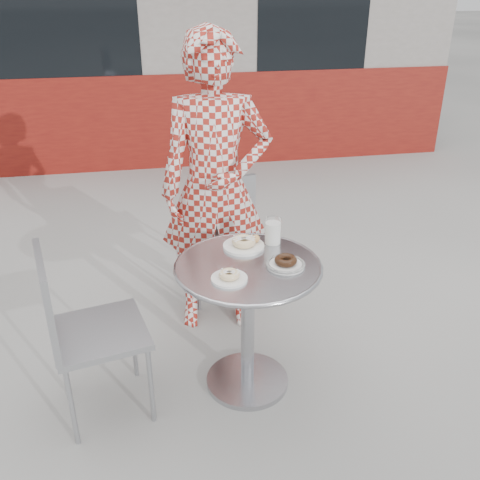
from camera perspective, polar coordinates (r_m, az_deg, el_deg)
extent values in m
plane|color=#A5A29D|center=(2.91, 1.25, -14.75)|extent=(60.00, 60.00, 0.00)
cube|color=gray|center=(7.77, -7.86, 23.09)|extent=(6.00, 4.00, 3.00)
cube|color=maroon|center=(6.01, -6.08, 12.62)|extent=(6.02, 0.20, 1.00)
cube|color=black|center=(5.80, -19.53, 22.91)|extent=(1.60, 0.04, 1.40)
cylinder|color=silver|center=(2.89, 0.78, -14.71)|extent=(0.43, 0.43, 0.03)
cylinder|color=silver|center=(2.68, 0.82, -9.25)|extent=(0.07, 0.07, 0.68)
cylinder|color=silver|center=(2.50, 0.87, -2.84)|extent=(0.68, 0.68, 0.02)
torus|color=silver|center=(2.50, 0.87, -2.84)|extent=(0.70, 0.70, 0.02)
cube|color=#9FA1A7|center=(3.43, -3.02, 0.87)|extent=(0.50, 0.50, 0.03)
cube|color=#9FA1A7|center=(3.18, -1.71, 3.07)|extent=(0.40, 0.14, 0.41)
cube|color=#9FA1A7|center=(2.57, -14.75, -9.54)|extent=(0.49, 0.49, 0.03)
cube|color=#9FA1A7|center=(2.44, -19.90, -6.15)|extent=(0.12, 0.41, 0.41)
imported|color=maroon|center=(2.98, -2.59, 5.48)|extent=(0.65, 0.45, 1.70)
cylinder|color=white|center=(2.64, 0.40, -0.66)|extent=(0.21, 0.21, 0.01)
torus|color=#DBAC54|center=(2.63, 0.40, -0.15)|extent=(0.12, 0.12, 0.04)
sphere|color=#B77A3F|center=(2.66, 1.69, 0.16)|extent=(0.04, 0.04, 0.04)
cylinder|color=white|center=(2.37, -1.15, -4.13)|extent=(0.16, 0.16, 0.01)
torus|color=#DBAC54|center=(2.36, -1.16, -3.69)|extent=(0.09, 0.09, 0.03)
cylinder|color=white|center=(2.49, 4.88, -2.64)|extent=(0.18, 0.18, 0.01)
torus|color=black|center=(2.47, 4.90, -2.16)|extent=(0.11, 0.11, 0.04)
torus|color=black|center=(2.48, 4.89, -2.56)|extent=(0.18, 0.18, 0.02)
cylinder|color=white|center=(2.67, 3.52, 0.75)|extent=(0.08, 0.08, 0.11)
cylinder|color=white|center=(2.66, 3.53, 0.97)|extent=(0.09, 0.09, 0.13)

